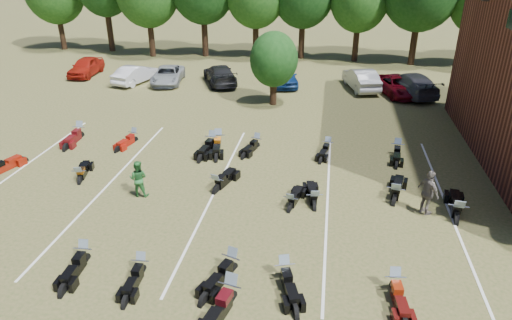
% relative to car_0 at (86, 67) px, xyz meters
% --- Properties ---
extents(ground, '(160.00, 160.00, 0.00)m').
position_rel_car_0_xyz_m(ground, '(18.37, -20.44, -0.74)').
color(ground, brown).
rests_on(ground, ground).
extents(car_0, '(2.02, 4.46, 1.49)m').
position_rel_car_0_xyz_m(car_0, '(0.00, 0.00, 0.00)').
color(car_0, '#9B180E').
rests_on(car_0, ground).
extents(car_1, '(2.57, 4.49, 1.40)m').
position_rel_car_0_xyz_m(car_1, '(4.97, -1.46, -0.04)').
color(car_1, silver).
rests_on(car_1, ground).
extents(car_2, '(2.81, 4.90, 1.29)m').
position_rel_car_0_xyz_m(car_2, '(7.50, -1.11, -0.10)').
color(car_2, gray).
rests_on(car_2, ground).
extents(car_3, '(3.92, 5.43, 1.46)m').
position_rel_car_0_xyz_m(car_3, '(11.59, -0.57, -0.01)').
color(car_3, black).
rests_on(car_3, ground).
extents(car_4, '(2.77, 4.73, 1.51)m').
position_rel_car_0_xyz_m(car_4, '(16.60, -0.17, 0.01)').
color(car_4, navy).
rests_on(car_4, ground).
extents(car_5, '(2.85, 5.00, 1.56)m').
position_rel_car_0_xyz_m(car_5, '(22.45, -0.28, 0.04)').
color(car_5, '#B1B2AD').
rests_on(car_5, ground).
extents(car_6, '(3.76, 5.31, 1.34)m').
position_rel_car_0_xyz_m(car_6, '(25.01, -1.32, -0.07)').
color(car_6, '#56040F').
rests_on(car_6, ground).
extents(car_7, '(3.93, 5.95, 1.60)m').
position_rel_car_0_xyz_m(car_7, '(25.94, -1.14, 0.06)').
color(car_7, '#3D3D43').
rests_on(car_7, ground).
extents(person_green, '(0.84, 0.67, 1.66)m').
position_rel_car_0_xyz_m(person_green, '(12.20, -18.34, 0.08)').
color(person_green, '#26652D').
rests_on(person_green, ground).
extents(person_grey, '(1.01, 1.21, 1.93)m').
position_rel_car_0_xyz_m(person_grey, '(24.34, -17.84, 0.22)').
color(person_grey, '#5E5651').
rests_on(person_grey, ground).
extents(motorcycle_1, '(0.81, 2.19, 1.20)m').
position_rel_car_0_xyz_m(motorcycle_1, '(12.12, -23.09, -0.74)').
color(motorcycle_1, black).
rests_on(motorcycle_1, ground).
extents(motorcycle_2, '(0.73, 2.04, 1.12)m').
position_rel_car_0_xyz_m(motorcycle_2, '(14.30, -23.34, -0.74)').
color(motorcycle_2, black).
rests_on(motorcycle_2, ground).
extents(motorcycle_3, '(1.41, 2.38, 1.26)m').
position_rel_car_0_xyz_m(motorcycle_3, '(17.26, -22.75, -0.74)').
color(motorcycle_3, black).
rests_on(motorcycle_3, ground).
extents(motorcycle_4, '(1.36, 2.31, 1.23)m').
position_rel_car_0_xyz_m(motorcycle_4, '(19.06, -22.84, -0.74)').
color(motorcycle_4, black).
rests_on(motorcycle_4, ground).
extents(motorcycle_5, '(1.33, 2.61, 1.39)m').
position_rel_car_0_xyz_m(motorcycle_5, '(17.53, -24.17, -0.74)').
color(motorcycle_5, black).
rests_on(motorcycle_5, ground).
extents(motorcycle_6, '(0.90, 2.21, 1.20)m').
position_rel_car_0_xyz_m(motorcycle_6, '(22.57, -22.86, -0.74)').
color(motorcycle_6, '#3E0B08').
rests_on(motorcycle_6, ground).
extents(motorcycle_8, '(1.18, 2.20, 1.17)m').
position_rel_car_0_xyz_m(motorcycle_8, '(8.98, -17.64, -0.74)').
color(motorcycle_8, black).
rests_on(motorcycle_8, ground).
extents(motorcycle_9, '(1.34, 2.41, 1.28)m').
position_rel_car_0_xyz_m(motorcycle_9, '(15.45, -17.48, -0.74)').
color(motorcycle_9, black).
rests_on(motorcycle_9, ground).
extents(motorcycle_10, '(1.07, 2.15, 1.15)m').
position_rel_car_0_xyz_m(motorcycle_10, '(18.85, -18.48, -0.74)').
color(motorcycle_10, black).
rests_on(motorcycle_10, ground).
extents(motorcycle_11, '(1.08, 2.32, 1.24)m').
position_rel_car_0_xyz_m(motorcycle_11, '(19.81, -18.15, -0.74)').
color(motorcycle_11, black).
rests_on(motorcycle_11, ground).
extents(motorcycle_12, '(1.32, 2.60, 1.38)m').
position_rel_car_0_xyz_m(motorcycle_12, '(23.18, -17.18, -0.74)').
color(motorcycle_12, black).
rests_on(motorcycle_12, ground).
extents(motorcycle_13, '(1.14, 2.62, 1.41)m').
position_rel_car_0_xyz_m(motorcycle_13, '(25.47, -18.25, -0.74)').
color(motorcycle_13, black).
rests_on(motorcycle_13, ground).
extents(motorcycle_14, '(0.90, 2.43, 1.33)m').
position_rel_car_0_xyz_m(motorcycle_14, '(6.27, -12.64, -0.74)').
color(motorcycle_14, '#510B0E').
rests_on(motorcycle_14, ground).
extents(motorcycle_15, '(1.07, 2.10, 1.12)m').
position_rel_car_0_xyz_m(motorcycle_15, '(9.54, -12.70, -0.74)').
color(motorcycle_15, maroon).
rests_on(motorcycle_15, ground).
extents(motorcycle_16, '(1.01, 2.47, 1.34)m').
position_rel_car_0_xyz_m(motorcycle_16, '(14.06, -12.83, -0.74)').
color(motorcycle_16, black).
rests_on(motorcycle_16, ground).
extents(motorcycle_17, '(1.20, 2.54, 1.36)m').
position_rel_car_0_xyz_m(motorcycle_17, '(14.35, -12.58, -0.74)').
color(motorcycle_17, black).
rests_on(motorcycle_17, ground).
extents(motorcycle_18, '(1.22, 2.15, 1.14)m').
position_rel_car_0_xyz_m(motorcycle_18, '(16.42, -12.41, -0.74)').
color(motorcycle_18, black).
rests_on(motorcycle_18, ground).
extents(motorcycle_19, '(1.03, 2.11, 1.13)m').
position_rel_car_0_xyz_m(motorcycle_19, '(20.22, -12.29, -0.74)').
color(motorcycle_19, black).
rests_on(motorcycle_19, ground).
extents(motorcycle_20, '(0.95, 2.26, 1.22)m').
position_rel_car_0_xyz_m(motorcycle_20, '(23.83, -12.09, -0.74)').
color(motorcycle_20, black).
rests_on(motorcycle_20, ground).
extents(young_tree_midfield, '(3.20, 3.20, 4.70)m').
position_rel_car_0_xyz_m(young_tree_midfield, '(16.37, -4.94, 2.35)').
color(young_tree_midfield, black).
rests_on(young_tree_midfield, ground).
extents(parking_lines, '(20.10, 14.00, 0.01)m').
position_rel_car_0_xyz_m(parking_lines, '(15.37, -17.44, -0.74)').
color(parking_lines, silver).
rests_on(parking_lines, ground).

